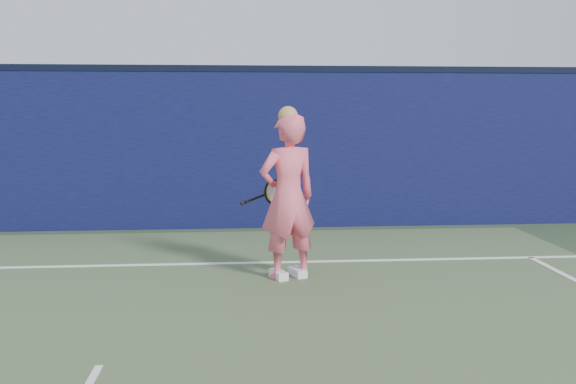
{
  "coord_description": "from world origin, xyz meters",
  "views": [
    {
      "loc": [
        1.07,
        -3.43,
        1.91
      ],
      "look_at": [
        1.6,
        3.32,
        0.99
      ],
      "focal_mm": 38.0,
      "sensor_mm": 36.0,
      "label": 1
    }
  ],
  "objects": [
    {
      "name": "backstop_wall",
      "position": [
        0.0,
        6.5,
        1.25
      ],
      "size": [
        24.0,
        0.4,
        2.5
      ],
      "primitive_type": "cube",
      "color": "#0D0D39",
      "rests_on": "ground"
    },
    {
      "name": "wall_cap",
      "position": [
        0.0,
        6.5,
        2.55
      ],
      "size": [
        24.0,
        0.42,
        0.1
      ],
      "primitive_type": "cube",
      "color": "black",
      "rests_on": "backstop_wall"
    },
    {
      "name": "player",
      "position": [
        1.6,
        3.32,
        0.94
      ],
      "size": [
        0.8,
        0.67,
        1.95
      ],
      "rotation": [
        0.0,
        0.0,
        3.52
      ],
      "color": "#F96078",
      "rests_on": "ground"
    },
    {
      "name": "racket",
      "position": [
        1.44,
        3.74,
        0.93
      ],
      "size": [
        0.54,
        0.29,
        0.31
      ],
      "rotation": [
        0.0,
        0.0,
        0.35
      ],
      "color": "black",
      "rests_on": "ground"
    }
  ]
}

